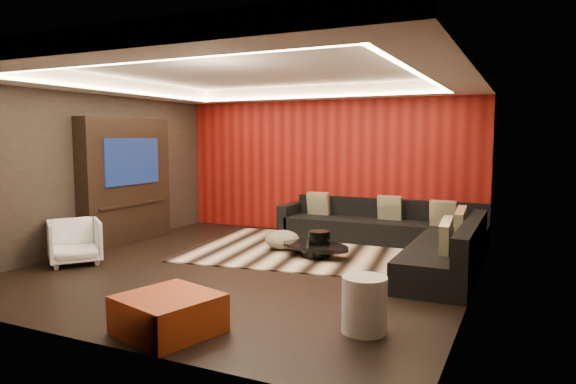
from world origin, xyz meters
The scene contains 26 objects.
floor centered at (0.00, 0.00, -0.01)m, with size 6.00×6.00×0.02m, color black.
ceiling centered at (0.00, 0.00, 2.81)m, with size 6.00×6.00×0.02m, color silver.
wall_back centered at (0.00, 3.01, 1.40)m, with size 6.00×0.02×2.80m, color black.
wall_left centered at (-3.01, 0.00, 1.40)m, with size 0.02×6.00×2.80m, color black.
wall_right centered at (3.01, 0.00, 1.40)m, with size 0.02×6.00×2.80m, color black.
red_feature_wall centered at (0.00, 2.97, 1.40)m, with size 5.98×0.05×2.78m, color #6B0C0A.
soffit_back centered at (0.00, 2.70, 2.69)m, with size 6.00×0.60×0.22m, color silver.
soffit_front centered at (0.00, -2.70, 2.69)m, with size 6.00×0.60×0.22m, color silver.
soffit_left centered at (-2.70, 0.00, 2.69)m, with size 0.60×4.80×0.22m, color silver.
soffit_right centered at (2.70, 0.00, 2.69)m, with size 0.60×4.80×0.22m, color silver.
cove_back centered at (0.00, 2.36, 2.60)m, with size 4.80×0.08×0.04m, color #FFD899.
cove_front centered at (0.00, -2.36, 2.60)m, with size 4.80×0.08×0.04m, color #FFD899.
cove_left centered at (-2.36, 0.00, 2.60)m, with size 0.08×4.80×0.04m, color #FFD899.
cove_right centered at (2.36, 0.00, 2.60)m, with size 0.08×4.80×0.04m, color #FFD899.
tv_surround centered at (-2.85, 0.60, 1.10)m, with size 0.30×2.00×2.20m, color black.
tv_screen centered at (-2.69, 0.60, 1.45)m, with size 0.04×1.30×0.80m, color black.
tv_shelf centered at (-2.69, 0.60, 0.70)m, with size 0.04×1.60×0.04m, color black.
rug centered at (0.41, 1.46, 0.01)m, with size 4.00×3.00×0.02m, color beige.
coffee_table centered at (0.60, 0.95, 0.12)m, with size 1.16×1.16×0.19m, color black.
drum_stool centered at (0.65, 0.99, 0.22)m, with size 0.34×0.34×0.40m, color black.
striped_pouf centered at (-0.10, 1.23, 0.18)m, with size 0.57×0.57×0.31m, color beige.
white_side_table centered at (2.19, -1.69, 0.27)m, with size 0.43×0.43×0.54m, color silver.
orange_ottoman centered at (0.50, -2.50, 0.18)m, with size 0.83×0.83×0.37m, color #9C4A14.
armchair centered at (-2.47, -0.92, 0.33)m, with size 0.71×0.73×0.66m, color silver.
sectional_sofa centered at (1.73, 1.86, 0.26)m, with size 3.65×3.50×0.75m.
throw_pillows centered at (1.79, 1.88, 0.62)m, with size 3.00×2.73×0.50m.
Camera 1 is at (3.56, -6.30, 1.85)m, focal length 32.00 mm.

